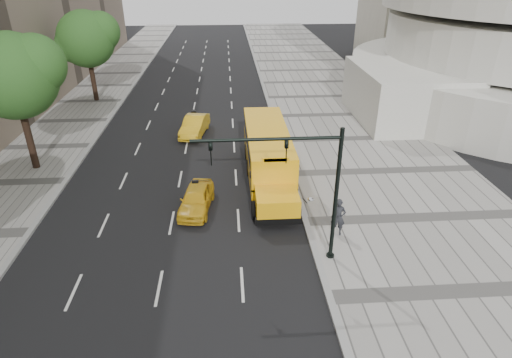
{
  "coord_description": "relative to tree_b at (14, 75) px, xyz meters",
  "views": [
    {
      "loc": [
        2.12,
        -24.08,
        12.31
      ],
      "look_at": [
        3.5,
        -4.0,
        1.9
      ],
      "focal_mm": 30.0,
      "sensor_mm": 36.0,
      "label": 1
    }
  ],
  "objects": [
    {
      "name": "pedestrian",
      "position": [
        17.73,
        -8.85,
        -5.05
      ],
      "size": [
        0.8,
        0.64,
        1.92
      ],
      "primitive_type": "imported",
      "rotation": [
        0.0,
        0.0,
        -0.29
      ],
      "color": "#24262A",
      "rests_on": "sidewalk_museum"
    },
    {
      "name": "sidewalk_museum",
      "position": [
        22.4,
        -2.07,
        -6.08
      ],
      "size": [
        12.0,
        140.0,
        0.15
      ],
      "primitive_type": "cube",
      "color": "#999690",
      "rests_on": "ground"
    },
    {
      "name": "curb_museum",
      "position": [
        16.4,
        -2.07,
        -6.08
      ],
      "size": [
        0.3,
        140.0,
        0.15
      ],
      "primitive_type": "cube",
      "color": "gray",
      "rests_on": "ground"
    },
    {
      "name": "school_bus",
      "position": [
        14.9,
        -2.04,
        -4.39
      ],
      "size": [
        2.96,
        11.56,
        3.19
      ],
      "color": "#FFB20F",
      "rests_on": "ground"
    },
    {
      "name": "ground",
      "position": [
        10.4,
        -2.07,
        -6.16
      ],
      "size": [
        140.0,
        140.0,
        0.0
      ],
      "primitive_type": "plane",
      "color": "black",
      "rests_on": "ground"
    },
    {
      "name": "curb_far",
      "position": [
        2.4,
        -2.07,
        -6.08
      ],
      "size": [
        0.3,
        140.0,
        0.15
      ],
      "primitive_type": "cube",
      "color": "gray",
      "rests_on": "ground"
    },
    {
      "name": "taxi_near",
      "position": [
        10.66,
        -5.79,
        -5.5
      ],
      "size": [
        2.08,
        4.07,
        1.32
      ],
      "primitive_type": "imported",
      "rotation": [
        0.0,
        0.0,
        -0.14
      ],
      "color": "gold",
      "rests_on": "ground"
    },
    {
      "name": "tree_b",
      "position": [
        0.0,
        0.0,
        0.0
      ],
      "size": [
        5.79,
        5.14,
        8.69
      ],
      "color": "black",
      "rests_on": "ground"
    },
    {
      "name": "traffic_signal",
      "position": [
        15.59,
        -10.62,
        -2.07
      ],
      "size": [
        6.18,
        0.36,
        6.4
      ],
      "color": "black",
      "rests_on": "ground"
    },
    {
      "name": "taxi_far",
      "position": [
        9.91,
        5.56,
        -5.44
      ],
      "size": [
        2.28,
        4.57,
        1.44
      ],
      "primitive_type": "imported",
      "rotation": [
        0.0,
        0.0,
        -0.18
      ],
      "color": "gold",
      "rests_on": "ground"
    },
    {
      "name": "sidewalk_far",
      "position": [
        -0.6,
        -2.07,
        -6.08
      ],
      "size": [
        6.0,
        140.0,
        0.15
      ],
      "primitive_type": "cube",
      "color": "#999690",
      "rests_on": "ground"
    },
    {
      "name": "tree_c",
      "position": [
        -0.0,
        15.0,
        -0.3
      ],
      "size": [
        5.71,
        5.07,
        8.36
      ],
      "color": "black",
      "rests_on": "ground"
    }
  ]
}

